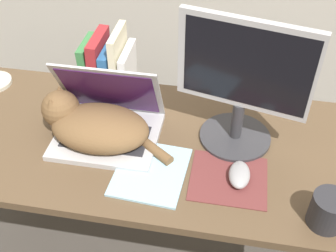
% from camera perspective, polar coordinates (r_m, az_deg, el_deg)
% --- Properties ---
extents(desk, '(1.35, 0.61, 0.71)m').
position_cam_1_polar(desk, '(1.38, -4.21, -4.22)').
color(desk, brown).
rests_on(desk, ground_plane).
extents(laptop, '(0.32, 0.26, 0.25)m').
position_cam_1_polar(laptop, '(1.33, -8.11, 0.52)').
color(laptop, '#B7B7BC').
rests_on(laptop, desk).
extents(cat, '(0.43, 0.21, 0.15)m').
position_cam_1_polar(cat, '(1.30, -10.14, 0.23)').
color(cat, brown).
rests_on(cat, desk).
extents(external_monitor, '(0.38, 0.22, 0.41)m').
position_cam_1_polar(external_monitor, '(1.21, 10.08, 5.81)').
color(external_monitor, '#333338').
rests_on(external_monitor, desk).
extents(mousepad, '(0.22, 0.20, 0.00)m').
position_cam_1_polar(mousepad, '(1.22, 8.20, -7.07)').
color(mousepad, brown).
rests_on(mousepad, desk).
extents(computer_mouse, '(0.06, 0.10, 0.04)m').
position_cam_1_polar(computer_mouse, '(1.21, 9.65, -6.51)').
color(computer_mouse, '#99999E').
rests_on(computer_mouse, mousepad).
extents(book_row, '(0.16, 0.16, 0.26)m').
position_cam_1_polar(book_row, '(1.45, -8.06, 7.64)').
color(book_row, '#387A42').
rests_on(book_row, desk).
extents(notepad, '(0.21, 0.24, 0.01)m').
position_cam_1_polar(notepad, '(1.22, -2.35, -6.19)').
color(notepad, '#99C6E0').
rests_on(notepad, desk).
extents(mug, '(0.13, 0.09, 0.10)m').
position_cam_1_polar(mug, '(1.15, 21.02, -10.67)').
color(mug, '#28282D').
rests_on(mug, desk).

